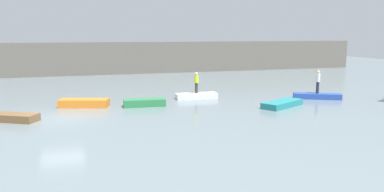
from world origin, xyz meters
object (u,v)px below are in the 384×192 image
(rowboat_orange, at_px, (84,103))
(rowboat_blue, at_px, (317,96))
(rowboat_brown, at_px, (13,117))
(person_white_shirt, at_px, (318,81))
(rowboat_white, at_px, (196,96))
(rowboat_teal, at_px, (282,104))
(rowboat_green, at_px, (145,103))
(person_hiviz_shirt, at_px, (196,81))

(rowboat_orange, distance_m, rowboat_blue, 17.44)
(rowboat_brown, xyz_separation_m, person_white_shirt, (21.39, 1.27, 1.20))
(rowboat_blue, distance_m, person_white_shirt, 1.21)
(person_white_shirt, bearing_deg, rowboat_white, 161.50)
(rowboat_orange, relative_size, rowboat_white, 1.03)
(rowboat_white, bearing_deg, rowboat_teal, -45.33)
(rowboat_blue, height_order, person_white_shirt, person_white_shirt)
(rowboat_green, bearing_deg, rowboat_white, 28.97)
(rowboat_green, bearing_deg, person_hiviz_shirt, 28.97)
(rowboat_green, distance_m, rowboat_blue, 13.35)
(rowboat_brown, bearing_deg, person_white_shirt, 33.16)
(rowboat_white, bearing_deg, person_hiviz_shirt, 0.00)
(rowboat_orange, bearing_deg, person_white_shirt, 11.22)
(rowboat_green, height_order, rowboat_white, rowboat_green)
(rowboat_brown, height_order, person_white_shirt, person_white_shirt)
(rowboat_orange, height_order, rowboat_teal, rowboat_orange)
(rowboat_orange, xyz_separation_m, rowboat_green, (4.01, -1.02, -0.02))
(person_hiviz_shirt, bearing_deg, person_white_shirt, -18.50)
(rowboat_brown, bearing_deg, rowboat_green, 45.48)
(rowboat_white, distance_m, rowboat_teal, 6.80)
(rowboat_green, bearing_deg, rowboat_teal, -13.47)
(rowboat_brown, xyz_separation_m, rowboat_teal, (17.12, -0.78, -0.02))
(rowboat_green, bearing_deg, rowboat_orange, 170.88)
(rowboat_brown, xyz_separation_m, rowboat_blue, (21.39, 1.27, -0.01))
(rowboat_teal, distance_m, person_white_shirt, 4.89)
(rowboat_brown, distance_m, rowboat_blue, 21.43)
(rowboat_orange, height_order, rowboat_green, rowboat_orange)
(person_hiviz_shirt, bearing_deg, rowboat_green, -156.21)
(rowboat_white, height_order, person_white_shirt, person_white_shirt)
(person_white_shirt, bearing_deg, person_hiviz_shirt, 161.50)
(rowboat_brown, relative_size, rowboat_teal, 0.80)
(rowboat_green, bearing_deg, rowboat_brown, -159.11)
(rowboat_blue, bearing_deg, rowboat_green, -156.83)
(person_white_shirt, height_order, person_hiviz_shirt, person_white_shirt)
(rowboat_teal, bearing_deg, rowboat_brown, 149.06)
(rowboat_white, distance_m, person_white_shirt, 9.43)
(rowboat_teal, bearing_deg, rowboat_blue, -2.75)
(rowboat_green, height_order, rowboat_blue, rowboat_green)
(rowboat_teal, bearing_deg, rowboat_green, 133.01)
(rowboat_orange, bearing_deg, rowboat_white, 24.23)
(rowboat_brown, xyz_separation_m, rowboat_white, (12.52, 4.23, -0.01))
(rowboat_white, xyz_separation_m, rowboat_blue, (8.86, -2.97, 0.00))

